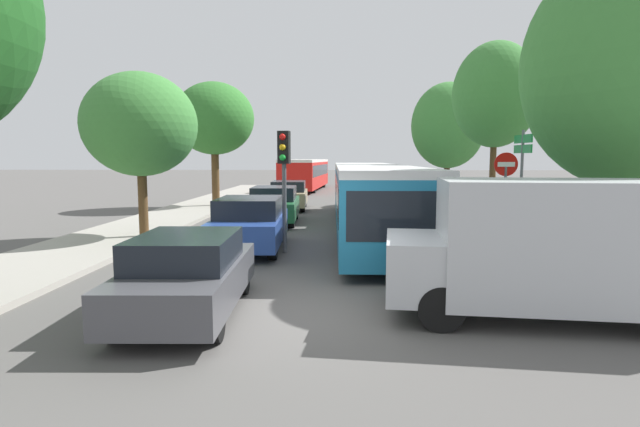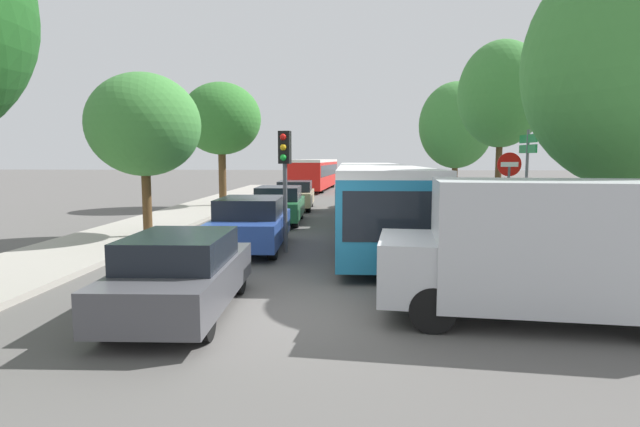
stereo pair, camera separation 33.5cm
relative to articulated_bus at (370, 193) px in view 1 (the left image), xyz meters
name	(u,v)px [view 1 (the left image)]	position (x,y,z in m)	size (l,w,h in m)	color
ground_plane	(299,313)	(-1.84, -9.81, -1.39)	(200.00, 200.00, 0.00)	#565451
kerb_strip_left	(192,209)	(-8.52, 6.61, -1.32)	(3.20, 42.82, 0.14)	#9E998E
articulated_bus	(370,193)	(0.00, 0.00, 0.00)	(2.58, 16.21, 2.40)	teal
city_bus_rear	(306,172)	(-3.81, 23.02, 0.07)	(3.47, 11.85, 2.52)	red
queued_car_graphite	(188,274)	(-3.70, -9.97, -0.68)	(1.82, 4.05, 1.39)	#47474C
queued_car_blue	(250,224)	(-3.70, -3.97, -0.61)	(2.00, 4.46, 1.53)	#284799
queued_car_green	(275,205)	(-3.73, 1.98, -0.63)	(1.97, 4.38, 1.50)	#236638
queued_car_tan	(289,195)	(-3.68, 7.48, -0.64)	(1.93, 4.29, 1.47)	tan
white_van	(554,245)	(2.36, -9.99, -0.15)	(5.18, 2.47, 2.31)	#B7BABF
traffic_light	(284,164)	(-2.66, -4.33, 1.11)	(0.35, 0.38, 3.40)	#56595E
no_entry_sign	(505,184)	(3.82, -3.11, 0.49)	(0.70, 0.08, 2.82)	#56595E
direction_sign_post	(522,161)	(5.11, -0.87, 1.17)	(0.12, 1.40, 3.60)	#56595E
tree_left_mid	(138,127)	(-7.50, -2.35, 2.23)	(3.58, 3.58, 5.35)	#51381E
tree_left_far	(214,119)	(-7.65, 8.14, 3.30)	(4.18, 4.18, 6.60)	#51381E
tree_right_near	(635,72)	(5.37, -6.65, 3.15)	(4.84, 4.84, 7.41)	#51381E
tree_right_mid	(496,98)	(4.92, 1.67, 3.57)	(3.25, 3.25, 7.09)	#51381E
tree_right_far	(448,126)	(5.16, 11.06, 3.11)	(4.19, 4.19, 6.95)	#51381E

